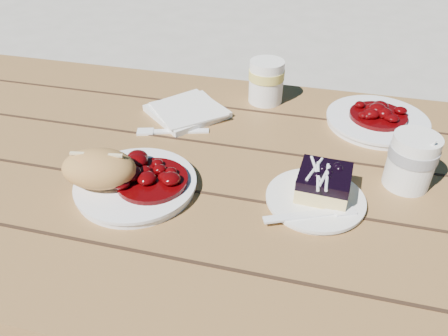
% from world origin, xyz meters
% --- Properties ---
extents(picnic_table, '(2.00, 1.55, 0.75)m').
position_xyz_m(picnic_table, '(0.00, -0.00, 0.59)').
color(picnic_table, brown).
rests_on(picnic_table, ground).
extents(main_plate, '(0.21, 0.21, 0.02)m').
position_xyz_m(main_plate, '(-0.24, -0.10, 0.76)').
color(main_plate, white).
rests_on(main_plate, picnic_table).
extents(goulash_stew, '(0.13, 0.13, 0.04)m').
position_xyz_m(goulash_stew, '(-0.21, -0.09, 0.79)').
color(goulash_stew, '#4C0204').
rests_on(goulash_stew, main_plate).
extents(bread_roll, '(0.14, 0.11, 0.07)m').
position_xyz_m(bread_roll, '(-0.30, -0.12, 0.80)').
color(bread_roll, '#B78446').
rests_on(bread_roll, main_plate).
extents(dessert_plate, '(0.17, 0.17, 0.01)m').
position_xyz_m(dessert_plate, '(0.07, -0.06, 0.76)').
color(dessert_plate, white).
rests_on(dessert_plate, picnic_table).
extents(blueberry_cake, '(0.09, 0.09, 0.05)m').
position_xyz_m(blueberry_cake, '(0.08, -0.04, 0.78)').
color(blueberry_cake, '#F4D985').
rests_on(blueberry_cake, dessert_plate).
extents(fork_dessert, '(0.16, 0.09, 0.00)m').
position_xyz_m(fork_dessert, '(0.05, -0.11, 0.76)').
color(fork_dessert, white).
rests_on(fork_dessert, dessert_plate).
extents(coffee_cup, '(0.08, 0.08, 0.10)m').
position_xyz_m(coffee_cup, '(0.23, 0.04, 0.80)').
color(coffee_cup, white).
rests_on(coffee_cup, picnic_table).
extents(napkin_stack, '(0.21, 0.21, 0.01)m').
position_xyz_m(napkin_stack, '(-0.24, 0.19, 0.76)').
color(napkin_stack, white).
rests_on(napkin_stack, picnic_table).
extents(fork_table, '(0.16, 0.07, 0.00)m').
position_xyz_m(fork_table, '(-0.23, 0.11, 0.75)').
color(fork_table, white).
rests_on(fork_table, picnic_table).
extents(second_plate, '(0.22, 0.22, 0.02)m').
position_xyz_m(second_plate, '(0.18, 0.25, 0.76)').
color(second_plate, white).
rests_on(second_plate, picnic_table).
extents(second_stew, '(0.12, 0.12, 0.04)m').
position_xyz_m(second_stew, '(0.18, 0.25, 0.79)').
color(second_stew, '#4C0204').
rests_on(second_stew, second_plate).
extents(second_cup, '(0.08, 0.08, 0.10)m').
position_xyz_m(second_cup, '(-0.08, 0.30, 0.80)').
color(second_cup, white).
rests_on(second_cup, picnic_table).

